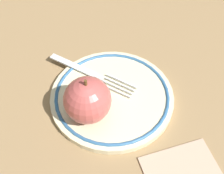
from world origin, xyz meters
name	(u,v)px	position (x,y,z in m)	size (l,w,h in m)	color
ground_plane	(107,110)	(0.00, 0.00, 0.00)	(2.00, 2.00, 0.00)	#90714B
plate	(112,97)	(-0.02, 0.02, 0.01)	(0.22, 0.22, 0.01)	beige
apple_red_whole	(89,102)	(0.00, -0.03, 0.05)	(0.08, 0.08, 0.09)	#B9504C
fork	(88,72)	(-0.08, 0.01, 0.02)	(0.16, 0.10, 0.00)	silver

